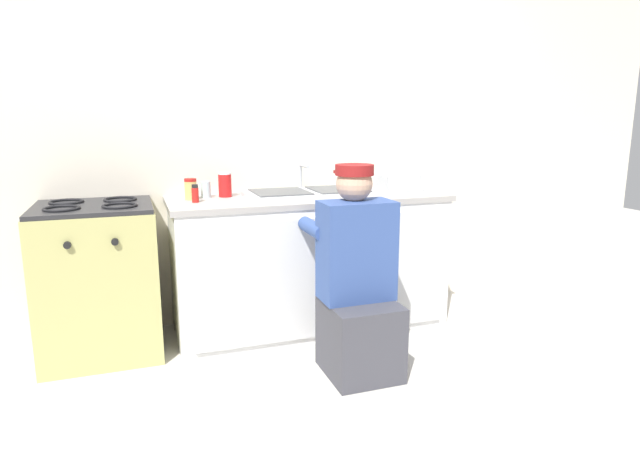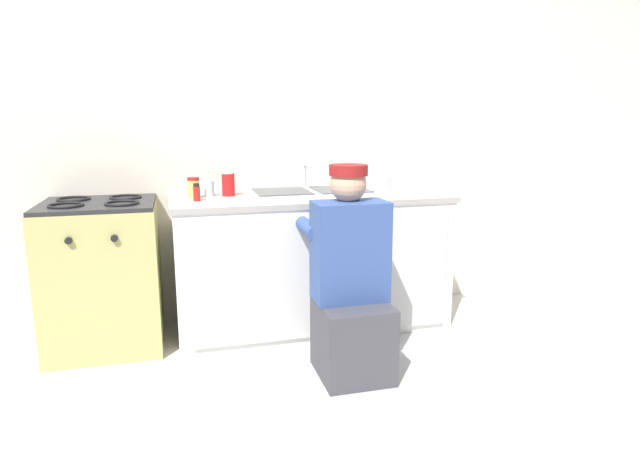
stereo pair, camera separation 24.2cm
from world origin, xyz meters
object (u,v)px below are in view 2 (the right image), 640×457
Objects in this scene: sink_double_basin at (312,193)px; soda_cup_red at (228,184)px; plumber_person at (351,289)px; stove_range at (103,275)px; dish_rack_tray at (403,188)px; water_glass at (209,188)px; condiment_jar at (194,188)px; spice_bottle_red at (197,192)px.

sink_double_basin is 0.53m from soda_cup_red.
plumber_person is at bearing -57.39° from soda_cup_red.
dish_rack_tray is (1.89, 0.01, 0.44)m from stove_range.
water_glass is 0.12m from condiment_jar.
plumber_person is at bearing -129.82° from dish_rack_tray.
soda_cup_red is (-0.54, 0.84, 0.47)m from plumber_person.
condiment_jar is at bearing -146.88° from water_glass.
plumber_person is at bearing -46.24° from condiment_jar.
water_glass is at bearing 33.12° from condiment_jar.
plumber_person reaches higher than sink_double_basin.
water_glass is 0.95× the size of spice_bottle_red.
soda_cup_red reaches higher than spice_bottle_red.
dish_rack_tray is at bearing 0.28° from stove_range.
condiment_jar is at bearing 176.91° from dish_rack_tray.
stove_range is 0.73m from condiment_jar.
water_glass is at bearing 127.67° from plumber_person.
sink_double_basin is 8.00× the size of water_glass.
spice_bottle_red is at bearing -177.11° from sink_double_basin.
plumber_person is 8.63× the size of condiment_jar.
spice_bottle_red is at bearing 137.83° from plumber_person.
condiment_jar reaches higher than water_glass.
water_glass is at bearing 12.79° from stove_range.
stove_range is 0.81m from water_glass.
plumber_person is at bearing -42.17° from spice_bottle_red.
dish_rack_tray is at bearing -6.40° from soda_cup_red.
water_glass reaches higher than stove_range.
plumber_person reaches higher than water_glass.
plumber_person is 1.16m from water_glass.
plumber_person is at bearing -52.33° from water_glass.
soda_cup_red reaches higher than water_glass.
sink_double_basin is at bearing -6.30° from condiment_jar.
sink_double_basin reaches higher than spice_bottle_red.
water_glass is 0.78× the size of condiment_jar.
spice_bottle_red is at bearing -115.29° from water_glass.
spice_bottle_red is (-0.20, -0.17, -0.02)m from soda_cup_red.
condiment_jar is at bearing 173.70° from sink_double_basin.
spice_bottle_red reaches higher than stove_range.
dish_rack_tray is (0.59, 0.71, 0.42)m from plumber_person.
sink_double_basin is 0.64m from water_glass.
sink_double_basin is at bearing -14.83° from soda_cup_red.
dish_rack_tray is at bearing -3.09° from condiment_jar.
plumber_person is 11.04× the size of water_glass.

